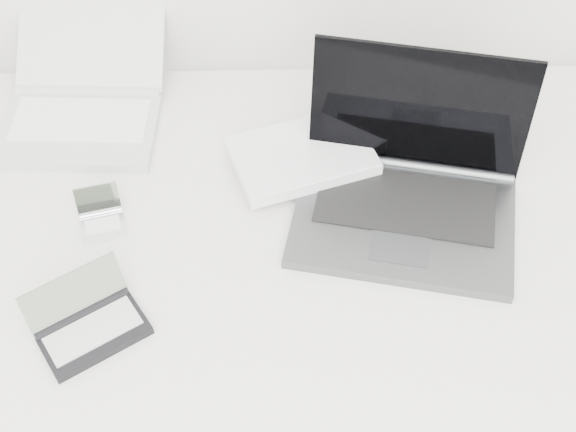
{
  "coord_description": "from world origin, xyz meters",
  "views": [
    {
      "loc": [
        -0.05,
        0.67,
        1.79
      ],
      "look_at": [
        -0.03,
        1.51,
        0.79
      ],
      "focal_mm": 50.0,
      "sensor_mm": 36.0,
      "label": 1
    }
  ],
  "objects_px": {
    "desk": "(304,237)",
    "netbook_open_white": "(83,106)",
    "palmtop_charcoal": "(89,324)",
    "laptop_large": "(379,180)"
  },
  "relations": [
    {
      "from": "desk",
      "to": "palmtop_charcoal",
      "type": "xyz_separation_m",
      "value": [
        -0.34,
        -0.21,
        0.06
      ]
    },
    {
      "from": "palmtop_charcoal",
      "to": "laptop_large",
      "type": "bearing_deg",
      "value": -2.77
    },
    {
      "from": "desk",
      "to": "netbook_open_white",
      "type": "distance_m",
      "value": 0.5
    },
    {
      "from": "desk",
      "to": "laptop_large",
      "type": "height_order",
      "value": "laptop_large"
    },
    {
      "from": "desk",
      "to": "palmtop_charcoal",
      "type": "bearing_deg",
      "value": -147.67
    },
    {
      "from": "desk",
      "to": "palmtop_charcoal",
      "type": "relative_size",
      "value": 8.19
    },
    {
      "from": "laptop_large",
      "to": "netbook_open_white",
      "type": "xyz_separation_m",
      "value": [
        -0.54,
        0.22,
        -0.01
      ]
    },
    {
      "from": "netbook_open_white",
      "to": "palmtop_charcoal",
      "type": "relative_size",
      "value": 1.85
    },
    {
      "from": "desk",
      "to": "laptop_large",
      "type": "relative_size",
      "value": 3.05
    },
    {
      "from": "netbook_open_white",
      "to": "palmtop_charcoal",
      "type": "distance_m",
      "value": 0.49
    }
  ]
}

